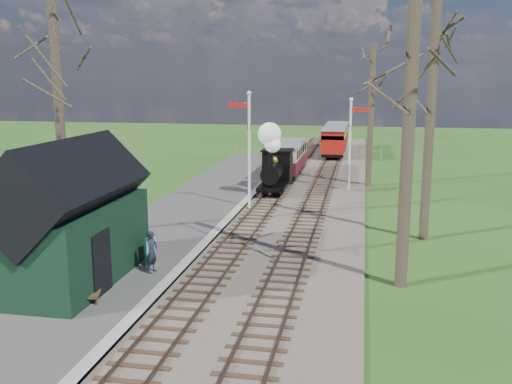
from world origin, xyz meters
The scene contains 19 objects.
ground centered at (0.00, 0.00, 0.00)m, with size 140.00×140.00×0.00m, color #255319.
distant_hills centered at (1.40, 64.38, -16.21)m, with size 114.40×48.00×22.02m.
ballast_bed centered at (1.30, 22.00, 0.05)m, with size 8.00×60.00×0.10m, color brown.
track_near centered at (0.00, 22.00, 0.10)m, with size 1.60×60.00×0.15m.
track_far centered at (2.60, 22.00, 0.10)m, with size 1.60×60.00×0.15m.
platform centered at (-3.50, 14.00, 0.10)m, with size 5.00×44.00×0.20m, color #474442.
coping_strip centered at (-1.20, 14.00, 0.10)m, with size 0.40×44.00×0.21m, color #B2AD9E.
station_shed centered at (-4.30, 4.00, 2.27)m, with size 3.25×6.30×4.78m.
semaphore_near centered at (-0.77, 16.00, 3.62)m, with size 1.22×0.24×6.22m.
semaphore_far centered at (4.37, 22.00, 3.35)m, with size 1.22×0.24×5.72m.
bare_trees centered at (1.33, 10.10, 5.21)m, with size 15.51×22.39×12.00m.
fence_line centered at (0.30, 36.00, 0.55)m, with size 12.60×0.08×1.00m.
locomotive centered at (-0.01, 20.13, 1.96)m, with size 1.69×3.94×4.22m.
coach centered at (0.00, 26.19, 1.44)m, with size 1.97×6.76×2.07m.
red_carriage_a centered at (2.60, 36.60, 1.45)m, with size 1.99×4.92×2.09m.
red_carriage_b centered at (2.60, 42.10, 1.45)m, with size 1.99×4.92×2.09m.
sign_board centered at (-2.40, 6.10, 0.72)m, with size 0.18×0.72×1.05m.
bench centered at (-3.04, 2.66, 0.59)m, with size 0.84×1.51×0.83m.
person centered at (-2.00, 5.21, 0.95)m, with size 0.55×0.36×1.50m, color #1B2430.
Camera 1 is at (5.09, -12.78, 6.90)m, focal length 40.00 mm.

